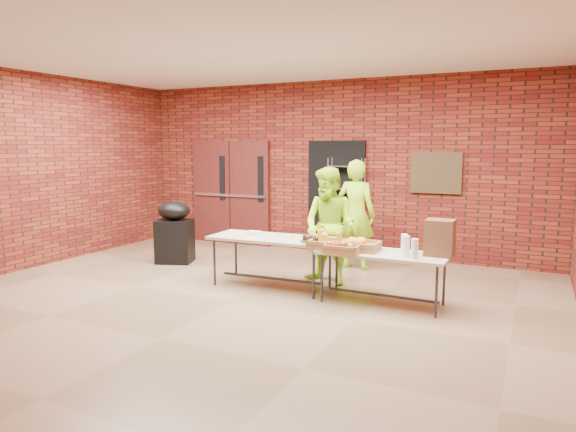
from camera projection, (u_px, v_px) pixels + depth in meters
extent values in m
cube|color=brown|center=(233.00, 303.00, 6.66)|extent=(8.00, 7.00, 0.04)
cube|color=silver|center=(230.00, 45.00, 6.22)|extent=(8.00, 7.00, 0.04)
cube|color=maroon|center=(333.00, 168.00, 9.57)|extent=(8.00, 0.04, 3.20)
cube|color=maroon|center=(18.00, 171.00, 8.18)|extent=(0.04, 7.00, 3.20)
cube|color=#461914|center=(212.00, 192.00, 10.73)|extent=(0.88, 0.08, 2.10)
cube|color=#461914|center=(250.00, 193.00, 10.34)|extent=(0.88, 0.08, 2.10)
cube|color=black|center=(222.00, 178.00, 10.52)|extent=(0.12, 0.02, 0.90)
cube|color=black|center=(260.00, 179.00, 10.13)|extent=(0.12, 0.02, 0.90)
cube|color=silver|center=(229.00, 195.00, 10.49)|extent=(1.70, 0.04, 0.05)
cube|color=black|center=(336.00, 197.00, 9.55)|extent=(1.10, 0.06, 2.10)
cube|color=#3E2B18|center=(436.00, 173.00, 8.69)|extent=(0.85, 0.04, 0.70)
cube|color=tan|center=(271.00, 238.00, 7.28)|extent=(1.79, 0.81, 0.04)
cube|color=#2D2D32|center=(272.00, 278.00, 7.36)|extent=(1.56, 0.11, 0.03)
cylinder|color=#2D2D32|center=(236.00, 254.00, 7.93)|extent=(0.04, 0.04, 0.68)
cylinder|color=#2D2D32|center=(330.00, 264.00, 7.25)|extent=(0.04, 0.04, 0.68)
cylinder|color=#2D2D32|center=(214.00, 262.00, 7.41)|extent=(0.04, 0.04, 0.68)
cylinder|color=#2D2D32|center=(314.00, 273.00, 6.73)|extent=(0.04, 0.04, 0.68)
cube|color=tan|center=(383.00, 254.00, 6.49)|extent=(1.64, 0.70, 0.04)
cube|color=#2D2D32|center=(382.00, 295.00, 6.56)|extent=(1.44, 0.06, 0.03)
cylinder|color=#2D2D32|center=(337.00, 269.00, 7.09)|extent=(0.03, 0.03, 0.63)
cylinder|color=#2D2D32|center=(444.00, 281.00, 6.46)|extent=(0.03, 0.03, 0.63)
cylinder|color=#2D2D32|center=(322.00, 278.00, 6.61)|extent=(0.03, 0.03, 0.63)
cylinder|color=#2D2D32|center=(436.00, 292.00, 5.98)|extent=(0.03, 0.03, 0.63)
cube|color=#A46F42|center=(329.00, 246.00, 6.69)|extent=(0.50, 0.39, 0.08)
cube|color=#A46F42|center=(360.00, 247.00, 6.61)|extent=(0.48, 0.37, 0.07)
cube|color=#A46F42|center=(343.00, 250.00, 6.48)|extent=(0.44, 0.34, 0.07)
cylinder|color=#154F16|center=(315.00, 241.00, 6.90)|extent=(0.41, 0.41, 0.02)
cube|color=white|center=(254.00, 233.00, 7.42)|extent=(0.18, 0.12, 0.06)
cube|color=#54301D|center=(440.00, 238.00, 6.28)|extent=(0.34, 0.30, 0.45)
cylinder|color=white|center=(406.00, 246.00, 6.21)|extent=(0.09, 0.09, 0.26)
cylinder|color=white|center=(415.00, 249.00, 6.06)|extent=(0.08, 0.08, 0.25)
cylinder|color=white|center=(404.00, 244.00, 6.39)|extent=(0.08, 0.08, 0.25)
cube|color=black|center=(175.00, 241.00, 8.86)|extent=(0.72, 0.66, 0.74)
ellipsoid|color=black|center=(174.00, 211.00, 8.78)|extent=(0.71, 0.66, 0.32)
imported|color=#9AD517|center=(356.00, 214.00, 8.35)|extent=(0.69, 0.49, 1.79)
imported|color=#9AD517|center=(330.00, 226.00, 7.42)|extent=(0.94, 0.80, 1.70)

